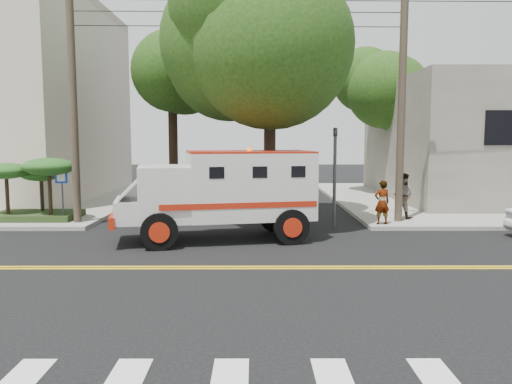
{
  "coord_description": "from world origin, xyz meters",
  "views": [
    {
      "loc": [
        0.93,
        -12.19,
        3.22
      ],
      "look_at": [
        0.98,
        2.86,
        1.6
      ],
      "focal_mm": 35.0,
      "sensor_mm": 36.0,
      "label": 1
    }
  ],
  "objects": [
    {
      "name": "ground",
      "position": [
        0.0,
        0.0,
        0.0
      ],
      "size": [
        100.0,
        100.0,
        0.0
      ],
      "primitive_type": "plane",
      "color": "black",
      "rests_on": "ground"
    },
    {
      "name": "sidewalk_ne",
      "position": [
        13.5,
        13.5,
        0.07
      ],
      "size": [
        17.0,
        17.0,
        0.15
      ],
      "primitive_type": "cube",
      "color": "gray",
      "rests_on": "ground"
    },
    {
      "name": "utility_pole_left",
      "position": [
        -5.6,
        6.0,
        4.5
      ],
      "size": [
        0.28,
        0.28,
        9.0
      ],
      "primitive_type": "cylinder",
      "color": "#382D23",
      "rests_on": "ground"
    },
    {
      "name": "utility_pole_right",
      "position": [
        6.3,
        6.2,
        4.5
      ],
      "size": [
        0.28,
        0.28,
        9.0
      ],
      "primitive_type": "cylinder",
      "color": "#382D23",
      "rests_on": "ground"
    },
    {
      "name": "tree_main",
      "position": [
        1.94,
        6.21,
        7.2
      ],
      "size": [
        6.08,
        5.7,
        9.85
      ],
      "color": "black",
      "rests_on": "ground"
    },
    {
      "name": "tree_left",
      "position": [
        -2.68,
        11.79,
        5.73
      ],
      "size": [
        4.48,
        4.2,
        7.7
      ],
      "color": "black",
      "rests_on": "ground"
    },
    {
      "name": "tree_right",
      "position": [
        8.84,
        15.77,
        6.09
      ],
      "size": [
        4.8,
        4.5,
        8.2
      ],
      "color": "black",
      "rests_on": "ground"
    },
    {
      "name": "traffic_signal",
      "position": [
        3.8,
        5.6,
        2.23
      ],
      "size": [
        0.15,
        0.18,
        3.6
      ],
      "color": "#3F3F42",
      "rests_on": "ground"
    },
    {
      "name": "accessibility_sign",
      "position": [
        -6.2,
        6.17,
        1.37
      ],
      "size": [
        0.45,
        0.1,
        2.02
      ],
      "color": "#3F3F42",
      "rests_on": "ground"
    },
    {
      "name": "palm_planter",
      "position": [
        -7.44,
        6.62,
        1.65
      ],
      "size": [
        3.52,
        2.63,
        2.36
      ],
      "color": "#1E3314",
      "rests_on": "sidewalk_nw"
    },
    {
      "name": "armored_truck",
      "position": [
        -0.02,
        3.5,
        1.61
      ],
      "size": [
        6.53,
        3.47,
        2.83
      ],
      "rotation": [
        0.0,
        0.0,
        0.2
      ],
      "color": "beige",
      "rests_on": "ground"
    },
    {
      "name": "pedestrian_a",
      "position": [
        5.5,
        5.5,
        0.94
      ],
      "size": [
        0.64,
        0.48,
        1.58
      ],
      "primitive_type": "imported",
      "rotation": [
        0.0,
        0.0,
        3.34
      ],
      "color": "gray",
      "rests_on": "sidewalk_ne"
    },
    {
      "name": "pedestrian_b",
      "position": [
        6.64,
        6.86,
        1.03
      ],
      "size": [
        1.07,
        1.06,
        1.75
      ],
      "primitive_type": "imported",
      "rotation": [
        0.0,
        0.0,
        2.39
      ],
      "color": "gray",
      "rests_on": "sidewalk_ne"
    }
  ]
}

